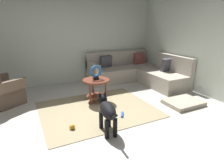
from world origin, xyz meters
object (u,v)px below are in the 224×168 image
object	(u,v)px
dog_bed_mat	(183,103)
dog	(107,111)
dog_toy_ball	(72,127)
dog_toy_rope	(122,115)
torus_sculpture	(96,72)
side_table	(96,85)
armchair	(3,91)
sectional_couch	(136,73)

from	to	relation	value
dog_bed_mat	dog	distance (m)	2.04
dog_toy_ball	dog_toy_rope	distance (m)	1.01
torus_sculpture	dog	xyz separation A→B (m)	(-0.31, -1.25, -0.33)
torus_sculpture	dog_bed_mat	size ratio (longest dim) A/B	0.41
side_table	dog	xyz separation A→B (m)	(-0.31, -1.25, -0.04)
armchair	dog_toy_rope	xyz separation A→B (m)	(2.09, -1.61, -0.30)
side_table	dog_bed_mat	bearing A→B (deg)	-30.71
armchair	dog_bed_mat	distance (m)	4.00
torus_sculpture	dog	size ratio (longest dim) A/B	0.38
dog_toy_ball	torus_sculpture	bearing A→B (deg)	48.67
sectional_couch	dog	size ratio (longest dim) A/B	2.66
dog_toy_ball	dog	bearing A→B (deg)	-30.89
armchair	side_table	size ratio (longest dim) A/B	1.66
sectional_couch	torus_sculpture	world-z (taller)	sectional_couch
sectional_couch	side_table	bearing A→B (deg)	-151.37
dog_toy_ball	dog_bed_mat	bearing A→B (deg)	-1.55
side_table	dog	distance (m)	1.28
torus_sculpture	armchair	bearing A→B (deg)	159.05
torus_sculpture	dog_toy_rope	distance (m)	1.13
dog	dog_bed_mat	bearing A→B (deg)	13.88
dog_toy_ball	sectional_couch	bearing A→B (deg)	36.45
side_table	dog_toy_rope	xyz separation A→B (m)	(0.19, -0.88, -0.39)
dog_toy_rope	sectional_couch	bearing A→B (deg)	50.08
sectional_couch	dog_bed_mat	world-z (taller)	sectional_couch
dog_bed_mat	side_table	bearing A→B (deg)	149.29
dog	dog_toy_rope	bearing A→B (deg)	43.42
sectional_couch	dog	distance (m)	2.96
dog_bed_mat	dog	xyz separation A→B (m)	(-2.00, -0.24, 0.33)
side_table	dog_toy_rope	size ratio (longest dim) A/B	3.08
sectional_couch	side_table	distance (m)	1.95
side_table	dog	bearing A→B (deg)	-103.83
armchair	side_table	bearing A→B (deg)	37.80
sectional_couch	dog_toy_ball	distance (m)	3.15
torus_sculpture	dog	world-z (taller)	torus_sculpture
torus_sculpture	dog_toy_rope	xyz separation A→B (m)	(0.19, -0.88, -0.69)
sectional_couch	torus_sculpture	size ratio (longest dim) A/B	6.90
side_table	dog_toy_rope	bearing A→B (deg)	-77.84
side_table	dog_toy_ball	xyz separation A→B (m)	(-0.82, -0.94, -0.37)
sectional_couch	armchair	distance (m)	3.61
dog_toy_rope	torus_sculpture	bearing A→B (deg)	102.16
sectional_couch	dog_toy_rope	xyz separation A→B (m)	(-1.51, -1.81, -0.27)
torus_sculpture	dog	bearing A→B (deg)	-103.83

